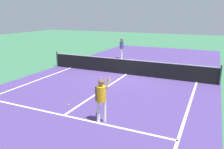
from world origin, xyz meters
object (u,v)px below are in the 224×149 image
at_px(player_far, 122,46).
at_px(tennis_ball_near_net, 101,78).
at_px(tennis_ball_mid_court, 69,105).
at_px(player_near, 102,96).
at_px(net, 126,67).

bearing_deg(player_far, tennis_ball_near_net, -78.96).
height_order(player_far, tennis_ball_mid_court, player_far).
height_order(tennis_ball_mid_court, tennis_ball_near_net, same).
distance_m(player_near, tennis_ball_mid_court, 2.19).
distance_m(player_near, player_far, 11.41).
bearing_deg(net, tennis_ball_mid_court, -94.03).
bearing_deg(net, tennis_ball_near_net, -124.68).
xyz_separation_m(player_far, tennis_ball_mid_court, (1.80, -10.13, -1.01)).
relative_size(player_near, tennis_ball_mid_court, 23.39).
bearing_deg(tennis_ball_mid_court, player_near, -19.69).
distance_m(net, player_far, 5.11).
bearing_deg(player_far, tennis_ball_mid_court, -79.90).
xyz_separation_m(net, player_near, (1.48, -6.22, 0.46)).
bearing_deg(player_far, player_near, -71.18).
distance_m(player_far, tennis_ball_mid_court, 10.34).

